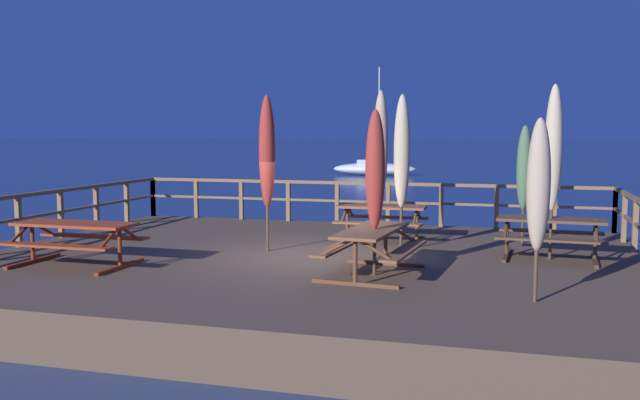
{
  "coord_description": "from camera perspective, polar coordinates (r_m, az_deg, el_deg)",
  "views": [
    {
      "loc": [
        3.67,
        -12.24,
        3.06
      ],
      "look_at": [
        0.0,
        0.73,
        1.73
      ],
      "focal_mm": 38.07,
      "sensor_mm": 36.0,
      "label": 1
    }
  ],
  "objects": [
    {
      "name": "patio_umbrella_tall_back_left",
      "position": [
        11.07,
        4.66,
        2.5
      ],
      "size": [
        0.32,
        0.32,
        2.72
      ],
      "color": "#4C3828",
      "rests_on": "wooden_deck"
    },
    {
      "name": "picnic_table_back_right",
      "position": [
        13.28,
        18.82,
        -2.35
      ],
      "size": [
        2.0,
        1.52,
        0.78
      ],
      "color": "brown",
      "rests_on": "wooden_deck"
    },
    {
      "name": "picnic_table_mid_centre",
      "position": [
        11.22,
        4.35,
        -3.45
      ],
      "size": [
        1.58,
        2.22,
        0.78
      ],
      "color": "brown",
      "rests_on": "wooden_deck"
    },
    {
      "name": "sailboat_distant",
      "position": [
        49.15,
        4.58,
        2.68
      ],
      "size": [
        6.06,
        1.89,
        7.72
      ],
      "color": "silver",
      "rests_on": "ground"
    },
    {
      "name": "patio_umbrella_short_front",
      "position": [
        14.7,
        5.12,
        4.57
      ],
      "size": [
        0.32,
        0.32,
        3.25
      ],
      "color": "#4C3828",
      "rests_on": "wooden_deck"
    },
    {
      "name": "railing_side_left",
      "position": [
        15.7,
        -22.46,
        -0.67
      ],
      "size": [
        0.1,
        9.59,
        1.09
      ],
      "color": "brown",
      "rests_on": "wooden_deck"
    },
    {
      "name": "picnic_table_front_left",
      "position": [
        14.83,
        5.21,
        -1.25
      ],
      "size": [
        1.92,
        1.43,
        0.78
      ],
      "color": "brown",
      "rests_on": "wooden_deck"
    },
    {
      "name": "patio_umbrella_tall_front",
      "position": [
        13.35,
        6.9,
        4.01
      ],
      "size": [
        0.32,
        0.32,
        3.09
      ],
      "color": "#4C3828",
      "rests_on": "wooden_deck"
    },
    {
      "name": "patio_umbrella_short_back",
      "position": [
        13.34,
        -4.48,
        4.0
      ],
      "size": [
        0.32,
        0.32,
        3.07
      ],
      "color": "#4C3828",
      "rests_on": "wooden_deck"
    },
    {
      "name": "patio_umbrella_short_mid",
      "position": [
        9.72,
        17.9,
        1.15
      ],
      "size": [
        0.32,
        0.32,
        2.55
      ],
      "color": "#4C3828",
      "rests_on": "wooden_deck"
    },
    {
      "name": "picnic_table_back_left",
      "position": [
        12.71,
        -19.91,
        -2.7
      ],
      "size": [
        2.19,
        1.43,
        0.78
      ],
      "color": "#993819",
      "rests_on": "wooden_deck"
    },
    {
      "name": "wooden_deck",
      "position": [
        13.06,
        -0.88,
        -6.27
      ],
      "size": [
        12.35,
        9.79,
        0.73
      ],
      "primitive_type": "cube",
      "color": "brown",
      "rests_on": "ground"
    },
    {
      "name": "patio_umbrella_tall_mid_left",
      "position": [
        13.13,
        19.03,
        4.1
      ],
      "size": [
        0.32,
        0.32,
        3.22
      ],
      "color": "#4C3828",
      "rests_on": "wooden_deck"
    },
    {
      "name": "railing_waterside_far",
      "position": [
        17.45,
        3.59,
        0.35
      ],
      "size": [
        12.15,
        0.1,
        1.09
      ],
      "color": "brown",
      "rests_on": "wooden_deck"
    },
    {
      "name": "ground_plane",
      "position": [
        13.14,
        -0.88,
        -7.81
      ],
      "size": [
        600.0,
        600.0,
        0.0
      ],
      "primitive_type": "plane",
      "color": "navy"
    },
    {
      "name": "patio_umbrella_tall_back_right",
      "position": [
        14.9,
        16.8,
        2.55
      ],
      "size": [
        0.32,
        0.32,
        2.51
      ],
      "color": "#4C3828",
      "rests_on": "wooden_deck"
    }
  ]
}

